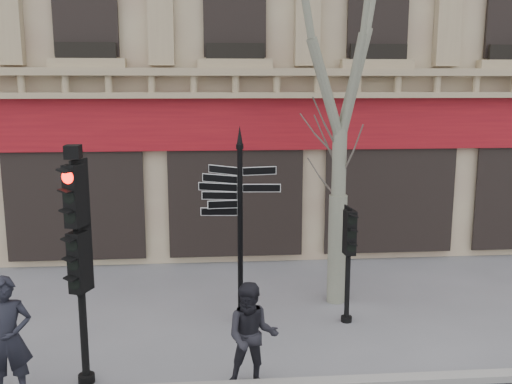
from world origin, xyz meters
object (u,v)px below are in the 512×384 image
fingerpost (240,193)px  pedestrian_b (252,336)px  pedestrian_a (8,339)px  traffic_signal_main (78,237)px  traffic_signal_secondary (349,245)px

fingerpost → pedestrian_b: 3.03m
pedestrian_a → pedestrian_b: (3.55, 0.00, -0.10)m
fingerpost → pedestrian_a: (-3.51, -2.49, -1.63)m
pedestrian_a → fingerpost: bearing=24.8°
fingerpost → traffic_signal_main: size_ratio=1.03×
traffic_signal_secondary → pedestrian_b: size_ratio=1.34×
pedestrian_b → traffic_signal_main: bearing=177.3°
traffic_signal_secondary → pedestrian_a: traffic_signal_secondary is taller
fingerpost → pedestrian_b: (0.03, -2.49, -1.73)m
traffic_signal_secondary → pedestrian_b: 3.15m
pedestrian_a → pedestrian_b: size_ratio=1.12×
traffic_signal_main → pedestrian_a: size_ratio=1.99×
traffic_signal_main → pedestrian_b: size_ratio=2.22×
pedestrian_a → traffic_signal_main: bearing=9.1°
traffic_signal_main → pedestrian_a: traffic_signal_main is taller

